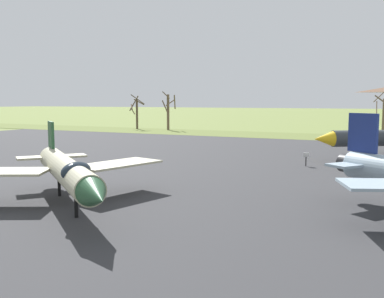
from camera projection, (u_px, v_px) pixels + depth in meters
asphalt_apron at (125, 171)px, 32.33m from camera, size 88.12×62.80×0.05m
grass_verge_strip at (267, 135)px, 65.71m from camera, size 148.12×12.00×0.06m
jet_fighter_front_left at (67, 171)px, 20.96m from camera, size 11.97×11.05×4.00m
info_placard_rear_center at (306, 158)px, 34.32m from camera, size 0.48×0.29×1.14m
bare_tree_far_left at (136, 111)px, 79.34m from camera, size 3.23×3.16×6.40m
bare_tree_left_of_center at (168, 110)px, 76.59m from camera, size 2.72×2.72×6.88m
bare_tree_center at (383, 114)px, 63.36m from camera, size 2.56×2.89×6.88m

